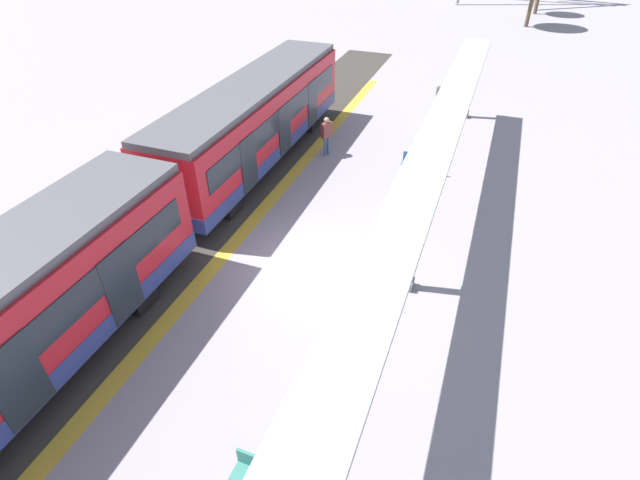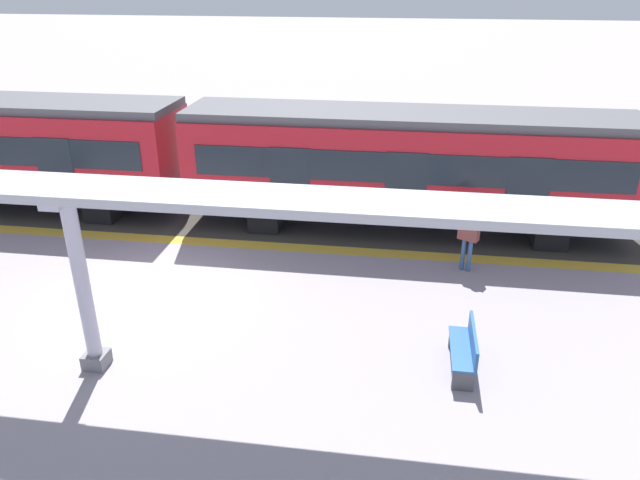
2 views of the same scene
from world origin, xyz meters
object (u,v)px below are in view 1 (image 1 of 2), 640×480
(canopy_pillar_second, at_px, (412,238))
(bench_near_end, at_px, (270,479))
(canopy_pillar_third, at_px, (470,82))
(passenger_waiting_near_edge, at_px, (327,132))
(bench_mid_platform, at_px, (420,165))
(trash_bin, at_px, (440,96))
(train_far_carriage, at_px, (255,122))

(canopy_pillar_second, height_order, bench_near_end, canopy_pillar_second)
(canopy_pillar_third, distance_m, passenger_waiting_near_edge, 8.42)
(bench_mid_platform, bearing_deg, trash_bin, 93.50)
(bench_near_end, distance_m, bench_mid_platform, 13.96)
(canopy_pillar_third, xyz_separation_m, passenger_waiting_near_edge, (-5.18, -6.60, -0.72))
(canopy_pillar_third, xyz_separation_m, trash_bin, (-1.47, 1.18, -1.33))
(train_far_carriage, height_order, canopy_pillar_third, canopy_pillar_third)
(bench_near_end, height_order, bench_mid_platform, same)
(train_far_carriage, bearing_deg, canopy_pillar_third, 46.86)
(canopy_pillar_second, bearing_deg, bench_near_end, -99.88)
(train_far_carriage, relative_size, bench_near_end, 8.37)
(bench_mid_platform, bearing_deg, train_far_carriage, -169.04)
(train_far_carriage, bearing_deg, canopy_pillar_second, -36.76)
(bench_near_end, distance_m, passenger_waiting_near_edge, 14.84)
(train_far_carriage, distance_m, trash_bin, 11.37)
(train_far_carriage, distance_m, bench_near_end, 14.30)
(train_far_carriage, xyz_separation_m, canopy_pillar_second, (7.71, -5.76, -0.02))
(canopy_pillar_second, distance_m, canopy_pillar_third, 13.99)
(train_far_carriage, xyz_separation_m, trash_bin, (6.24, 9.41, -1.35))
(trash_bin, bearing_deg, canopy_pillar_second, -84.47)
(canopy_pillar_third, distance_m, trash_bin, 2.31)
(bench_mid_platform, bearing_deg, canopy_pillar_third, 81.99)
(train_far_carriage, height_order, canopy_pillar_second, canopy_pillar_second)
(canopy_pillar_third, bearing_deg, passenger_waiting_near_edge, -128.10)
(trash_bin, relative_size, passenger_waiting_near_edge, 0.55)
(canopy_pillar_third, bearing_deg, bench_mid_platform, -98.01)
(bench_near_end, bearing_deg, canopy_pillar_third, 86.71)
(passenger_waiting_near_edge, bearing_deg, canopy_pillar_third, 51.90)
(canopy_pillar_second, xyz_separation_m, trash_bin, (-1.47, 15.17, -1.33))
(canopy_pillar_third, bearing_deg, train_far_carriage, -133.14)
(canopy_pillar_second, distance_m, bench_mid_platform, 7.26)
(canopy_pillar_second, xyz_separation_m, bench_mid_platform, (-0.97, 7.07, -1.37))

